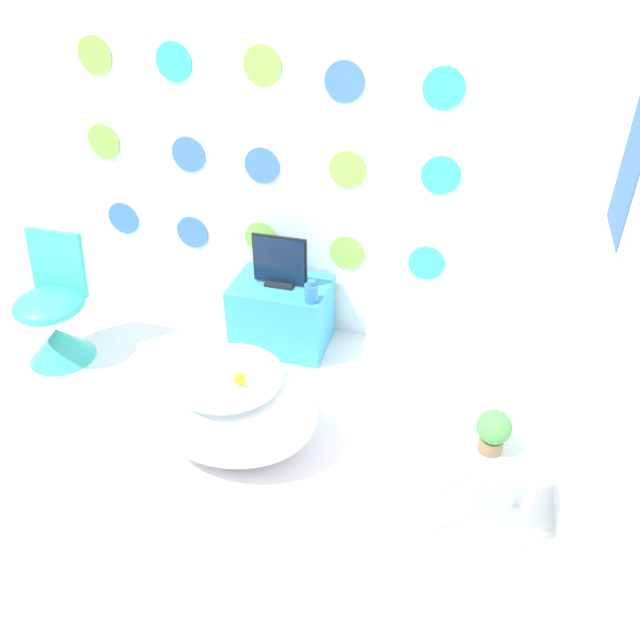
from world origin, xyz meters
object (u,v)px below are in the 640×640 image
(chair, at_px, (55,322))
(bathtub, at_px, (232,409))
(tv, at_px, (280,263))
(potted_plant_left, at_px, (493,430))
(vase, at_px, (311,292))

(chair, bearing_deg, bathtub, -17.48)
(chair, relative_size, tv, 2.34)
(tv, xyz_separation_m, potted_plant_left, (1.33, -1.10, -0.03))
(bathtub, height_order, chair, chair)
(chair, distance_m, tv, 1.44)
(bathtub, distance_m, tv, 1.01)
(chair, bearing_deg, vase, 13.76)
(vase, bearing_deg, tv, 149.79)
(tv, height_order, potted_plant_left, tv)
(bathtub, xyz_separation_m, tv, (-0.05, 0.94, 0.36))
(chair, height_order, vase, chair)
(bathtub, xyz_separation_m, potted_plant_left, (1.28, -0.15, 0.33))
(bathtub, distance_m, vase, 0.87)
(vase, bearing_deg, potted_plant_left, -41.41)
(bathtub, bearing_deg, potted_plant_left, -6.85)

